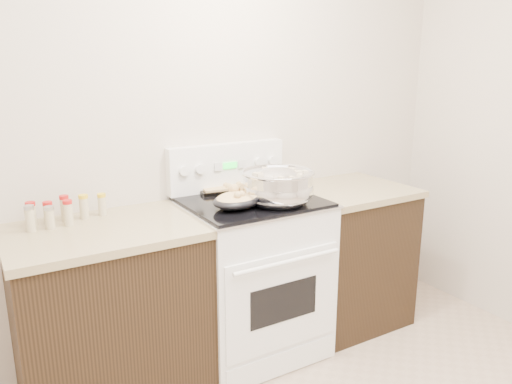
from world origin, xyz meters
TOP-DOWN VIEW (x-y plane):
  - room_shell at (0.00, 0.00)m, footprint 4.10×3.60m
  - counter_left at (-0.48, 1.43)m, footprint 0.93×0.67m
  - counter_right at (1.08, 1.43)m, footprint 0.73×0.67m
  - kitchen_range at (0.35, 1.42)m, footprint 0.78×0.73m
  - mixing_bowl at (0.44, 1.28)m, footprint 0.53×0.53m
  - roasting_pan at (0.22, 1.33)m, footprint 0.39×0.33m
  - baking_sheet at (0.33, 1.70)m, footprint 0.40×0.31m
  - wooden_spoon at (0.27, 1.33)m, footprint 0.19×0.23m
  - blue_ladle at (0.62, 1.34)m, footprint 0.14×0.26m
  - spice_jars at (-0.65, 1.60)m, footprint 0.40×0.15m

SIDE VIEW (x-z plane):
  - counter_left at x=-0.48m, z-range 0.00..0.92m
  - counter_right at x=1.08m, z-range 0.00..0.92m
  - kitchen_range at x=0.35m, z-range -0.12..1.10m
  - wooden_spoon at x=0.27m, z-range 0.93..0.98m
  - baking_sheet at x=0.33m, z-range 0.93..0.99m
  - blue_ladle at x=0.62m, z-range 0.93..1.03m
  - spice_jars at x=-0.65m, z-range 0.92..1.05m
  - roasting_pan at x=0.22m, z-range 0.93..1.05m
  - mixing_bowl at x=0.44m, z-range 0.92..1.16m
  - room_shell at x=0.00m, z-range 0.33..3.08m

